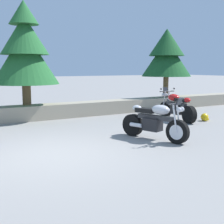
{
  "coord_description": "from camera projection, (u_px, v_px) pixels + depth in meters",
  "views": [
    {
      "loc": [
        -2.18,
        -6.41,
        1.92
      ],
      "look_at": [
        2.29,
        1.2,
        0.65
      ],
      "focal_mm": 49.23,
      "sensor_mm": 36.0,
      "label": 1
    }
  ],
  "objects": [
    {
      "name": "pine_tree_mid_right",
      "position": [
        167.0,
        54.0,
        14.4
      ],
      "size": [
        2.31,
        2.31,
        3.18
      ],
      "color": "brown",
      "rests_on": "stone_wall"
    },
    {
      "name": "motorcycle_red_far_right",
      "position": [
        176.0,
        107.0,
        11.3
      ],
      "size": [
        0.67,
        2.07,
        1.18
      ],
      "color": "black",
      "rests_on": "ground"
    },
    {
      "name": "ground_plane",
      "position": [
        51.0,
        155.0,
        6.84
      ],
      "size": [
        120.0,
        120.0,
        0.0
      ],
      "primitive_type": "plane",
      "color": "gray"
    },
    {
      "name": "rider_helmet",
      "position": [
        205.0,
        117.0,
        11.18
      ],
      "size": [
        0.28,
        0.28,
        0.28
      ],
      "color": "yellow",
      "rests_on": "ground"
    },
    {
      "name": "motorcycle_silver_centre",
      "position": [
        155.0,
        122.0,
        8.23
      ],
      "size": [
        0.92,
        2.01,
        1.18
      ],
      "color": "black",
      "rests_on": "ground"
    },
    {
      "name": "stone_wall",
      "position": [
        5.0,
        115.0,
        10.89
      ],
      "size": [
        36.0,
        0.8,
        0.55
      ],
      "primitive_type": "cube",
      "color": "gray",
      "rests_on": "ground"
    },
    {
      "name": "pine_tree_mid_left",
      "position": [
        25.0,
        49.0,
        11.15
      ],
      "size": [
        2.43,
        2.43,
        3.78
      ],
      "color": "brown",
      "rests_on": "stone_wall"
    }
  ]
}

